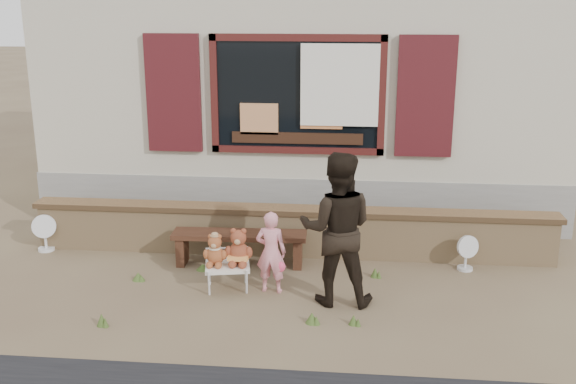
# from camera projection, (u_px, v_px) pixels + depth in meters

# --- Properties ---
(ground) EXTENTS (80.00, 80.00, 0.00)m
(ground) POSITION_uv_depth(u_px,v_px,m) (283.00, 283.00, 8.28)
(ground) COLOR brown
(ground) RESTS_ON ground
(shopfront) EXTENTS (8.04, 5.13, 4.00)m
(shopfront) POSITION_uv_depth(u_px,v_px,m) (309.00, 78.00, 12.02)
(shopfront) COLOR #B7AE94
(shopfront) RESTS_ON ground
(brick_wall) EXTENTS (7.10, 0.36, 0.67)m
(brick_wall) POSITION_uv_depth(u_px,v_px,m) (291.00, 230.00, 9.14)
(brick_wall) COLOR tan
(brick_wall) RESTS_ON ground
(bench) EXTENTS (1.76, 0.44, 0.45)m
(bench) POSITION_uv_depth(u_px,v_px,m) (240.00, 241.00, 8.78)
(bench) COLOR #361E12
(bench) RESTS_ON ground
(folding_chair) EXTENTS (0.60, 0.55, 0.32)m
(folding_chair) POSITION_uv_depth(u_px,v_px,m) (227.00, 266.00, 8.05)
(folding_chair) COLOR silver
(folding_chair) RESTS_ON ground
(teddy_bear_left) EXTENTS (0.33, 0.30, 0.39)m
(teddy_bear_left) POSITION_uv_depth(u_px,v_px,m) (215.00, 249.00, 7.97)
(teddy_bear_left) COLOR brown
(teddy_bear_left) RESTS_ON folding_chair
(teddy_bear_right) EXTENTS (0.38, 0.35, 0.46)m
(teddy_bear_right) POSITION_uv_depth(u_px,v_px,m) (239.00, 246.00, 7.99)
(teddy_bear_right) COLOR brown
(teddy_bear_right) RESTS_ON folding_chair
(child) EXTENTS (0.39, 0.27, 1.00)m
(child) POSITION_uv_depth(u_px,v_px,m) (271.00, 252.00, 7.93)
(child) COLOR pink
(child) RESTS_ON ground
(adult) EXTENTS (0.86, 0.68, 1.77)m
(adult) POSITION_uv_depth(u_px,v_px,m) (337.00, 229.00, 7.56)
(adult) COLOR black
(adult) RESTS_ON ground
(fan_left) EXTENTS (0.34, 0.22, 0.53)m
(fan_left) POSITION_uv_depth(u_px,v_px,m) (45.00, 232.00, 9.29)
(fan_left) COLOR silver
(fan_left) RESTS_ON ground
(fan_right) EXTENTS (0.30, 0.20, 0.47)m
(fan_right) POSITION_uv_depth(u_px,v_px,m) (466.00, 252.00, 8.63)
(fan_right) COLOR silver
(fan_right) RESTS_ON ground
(grass_tufts) EXTENTS (3.06, 1.76, 0.14)m
(grass_tufts) POSITION_uv_depth(u_px,v_px,m) (234.00, 292.00, 7.90)
(grass_tufts) COLOR #3F5622
(grass_tufts) RESTS_ON ground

